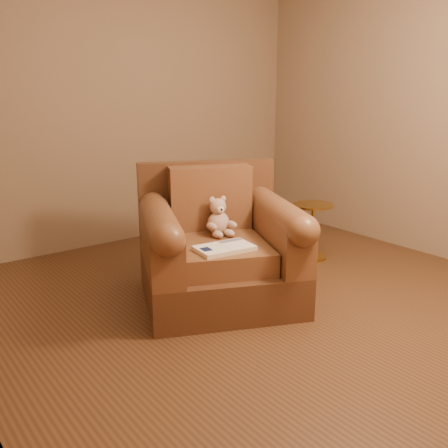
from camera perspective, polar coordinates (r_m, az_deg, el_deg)
floor at (r=3.88m, az=3.91°, el=-8.36°), size 4.00×4.00×0.00m
room at (r=3.56m, az=4.44°, el=17.83°), size 4.02×4.02×2.71m
armchair at (r=3.75m, az=-0.68°, el=-2.90°), size 1.43×1.40×0.99m
teddy_bear at (r=3.78m, az=-0.56°, el=0.46°), size 0.21×0.25×0.30m
guidebook at (r=3.44m, az=0.04°, el=-2.76°), size 0.42×0.28×0.03m
side_table at (r=4.72m, az=10.04°, el=-0.59°), size 0.37×0.37×0.52m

